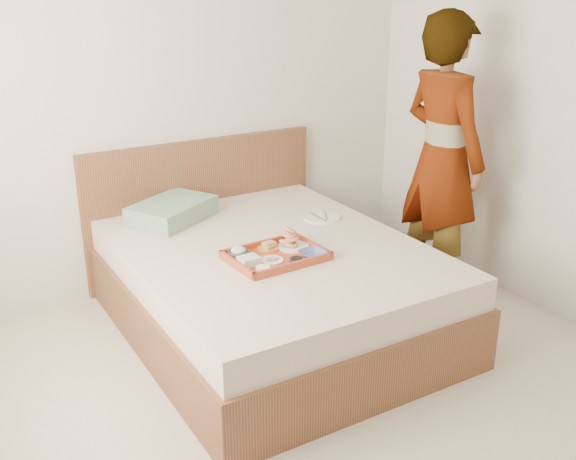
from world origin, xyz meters
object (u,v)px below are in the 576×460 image
Objects in this scene: bed at (272,288)px; person at (442,158)px; dinner_plate at (322,217)px; tray at (276,255)px.

bed is 1.11× the size of person.
person reaches higher than bed.
dinner_plate is at bearing 66.90° from person.
tray is at bearing -143.84° from dinner_plate.
bed is 8.43× the size of dinner_plate.
tray is at bearing 95.80° from person.
tray is 0.28× the size of person.
person is at bearing -23.93° from dinner_plate.
bed is at bearing 65.30° from tray.
dinner_plate reaches higher than bed.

